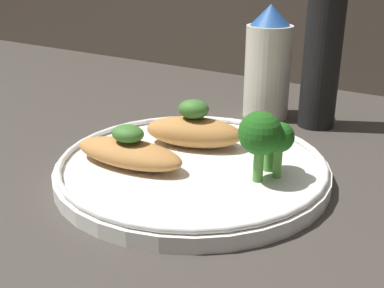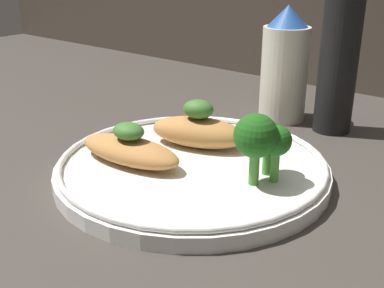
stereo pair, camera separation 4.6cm
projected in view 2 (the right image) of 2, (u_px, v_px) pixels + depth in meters
The scene contains 7 objects.
ground_plane at pixel (192, 181), 47.19cm from camera, with size 180.00×180.00×1.00cm, color #3D3833.
plate at pixel (192, 167), 46.63cm from camera, with size 26.33×26.33×2.00cm.
grilled_meat_front at pixel (129, 149), 46.19cm from camera, with size 11.76×5.45×4.01cm.
grilled_meat_middle at pixel (198, 130), 49.97cm from camera, with size 11.13×7.41×5.01cm.
broccoli_bunch at pixel (263, 139), 41.36cm from camera, with size 4.39×5.80×6.46cm.
sauce_bottle at pixel (285, 67), 60.61cm from camera, with size 5.89×5.89×14.47cm.
pepper_grinder at pixel (339, 56), 55.69cm from camera, with size 4.48×4.48×19.89cm.
Camera 2 is at (26.83, -32.86, 20.47)cm, focal length 45.00 mm.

